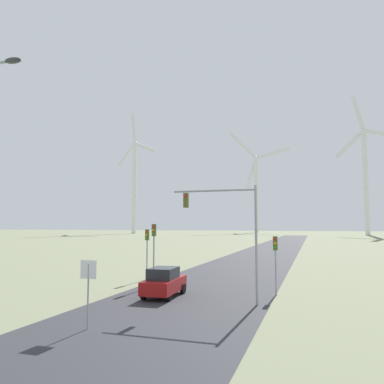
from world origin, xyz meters
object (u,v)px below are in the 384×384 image
at_px(traffic_light_mast_overhead, 228,219).
at_px(traffic_light_post_near_right, 275,252).
at_px(stop_sign_near, 88,281).
at_px(wind_turbine_far_left, 134,179).
at_px(traffic_light_post_near_left, 147,243).
at_px(wind_turbine_left, 256,186).
at_px(car_approaching, 164,282).
at_px(traffic_light_post_mid_left, 154,241).
at_px(wind_turbine_center, 365,171).

bearing_deg(traffic_light_mast_overhead, traffic_light_post_near_right, 54.54).
bearing_deg(stop_sign_near, wind_turbine_far_left, 116.16).
height_order(traffic_light_post_near_left, wind_turbine_left, wind_turbine_left).
height_order(car_approaching, wind_turbine_left, wind_turbine_left).
distance_m(stop_sign_near, car_approaching, 8.04).
distance_m(traffic_light_post_near_right, wind_turbine_left, 205.18).
distance_m(traffic_light_post_near_right, traffic_light_post_mid_left, 9.08).
bearing_deg(wind_turbine_left, traffic_light_post_near_right, -81.52).
distance_m(stop_sign_near, wind_turbine_left, 214.84).
height_order(wind_turbine_left, wind_turbine_center, wind_turbine_center).
bearing_deg(traffic_light_post_mid_left, wind_turbine_center, 77.72).
height_order(traffic_light_post_near_right, wind_turbine_far_left, wind_turbine_far_left).
bearing_deg(stop_sign_near, traffic_light_post_near_right, 56.33).
xyz_separation_m(traffic_light_post_near_left, traffic_light_post_near_right, (10.92, -3.79, -0.26)).
xyz_separation_m(traffic_light_mast_overhead, wind_turbine_left, (-27.61, 204.75, 23.53)).
height_order(traffic_light_post_near_right, wind_turbine_left, wind_turbine_left).
bearing_deg(car_approaching, wind_turbine_center, 78.75).
distance_m(wind_turbine_left, wind_turbine_center, 69.16).
height_order(traffic_light_mast_overhead, wind_turbine_far_left, wind_turbine_far_left).
bearing_deg(traffic_light_post_near_right, traffic_light_mast_overhead, -125.46).
bearing_deg(wind_turbine_far_left, traffic_light_mast_overhead, -61.51).
height_order(traffic_light_post_near_right, traffic_light_post_mid_left, traffic_light_post_mid_left).
relative_size(wind_turbine_far_left, wind_turbine_center, 1.02).
bearing_deg(wind_turbine_far_left, wind_turbine_center, 2.25).
xyz_separation_m(wind_turbine_left, wind_turbine_center, (55.76, -40.92, 0.66)).
bearing_deg(traffic_light_mast_overhead, wind_turbine_far_left, 118.49).
bearing_deg(traffic_light_post_near_left, wind_turbine_left, 95.52).
xyz_separation_m(traffic_light_post_mid_left, wind_turbine_left, (-21.01, 200.49, 25.06)).
bearing_deg(wind_turbine_far_left, traffic_light_post_near_left, -62.86).
relative_size(traffic_light_post_near_left, traffic_light_mast_overhead, 0.61).
bearing_deg(traffic_light_post_near_right, traffic_light_post_near_left, 160.87).
xyz_separation_m(stop_sign_near, traffic_light_mast_overhead, (4.66, 7.24, 2.79)).
bearing_deg(wind_turbine_center, traffic_light_post_mid_left, -102.28).
xyz_separation_m(traffic_light_post_near_right, wind_turbine_left, (-30.03, 201.35, 25.63)).
distance_m(traffic_light_post_mid_left, traffic_light_mast_overhead, 8.00).
xyz_separation_m(stop_sign_near, traffic_light_post_near_right, (7.08, 10.63, 0.70)).
bearing_deg(traffic_light_post_near_right, traffic_light_post_mid_left, 174.56).
bearing_deg(traffic_light_post_near_left, wind_turbine_center, 76.83).
bearing_deg(wind_turbine_left, stop_sign_near, -83.82).
bearing_deg(stop_sign_near, traffic_light_post_near_left, 104.92).
xyz_separation_m(stop_sign_near, traffic_light_post_near_left, (-3.84, 14.42, 0.96)).
bearing_deg(wind_turbine_far_left, traffic_light_post_near_right, -60.31).
relative_size(stop_sign_near, wind_turbine_far_left, 0.05).
distance_m(traffic_light_post_near_left, traffic_light_post_near_right, 11.57).
xyz_separation_m(traffic_light_post_near_right, traffic_light_mast_overhead, (-2.42, -3.40, 2.09)).
bearing_deg(car_approaching, traffic_light_post_near_right, 21.75).
bearing_deg(car_approaching, stop_sign_near, -92.50).
height_order(traffic_light_post_near_left, car_approaching, traffic_light_post_near_left).
xyz_separation_m(stop_sign_near, wind_turbine_left, (-22.95, 211.98, 26.33)).
xyz_separation_m(traffic_light_post_near_left, traffic_light_mast_overhead, (8.51, -7.19, 1.83)).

